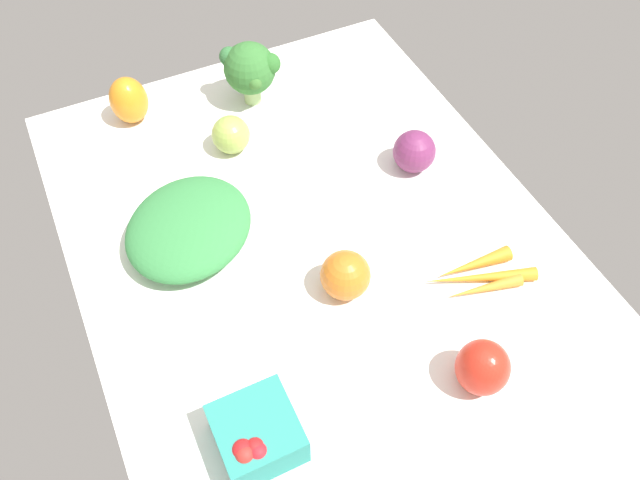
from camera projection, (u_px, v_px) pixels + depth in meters
tablecloth at (320, 251)px, 105.47cm from camera, size 104.00×76.00×2.00cm
heirloom_tomato_green at (231, 135)px, 115.60cm from camera, size 6.93×6.93×6.93cm
bell_pepper_orange at (129, 100)px, 119.44cm from camera, size 8.89×8.89×9.31cm
berry_basket at (256, 435)px, 82.34cm from camera, size 10.39×10.39×7.08cm
carrot_bunch at (478, 275)px, 99.98cm from camera, size 8.35×17.54×2.55cm
red_onion_near_basket at (414, 151)px, 112.62cm from camera, size 7.55×7.55×7.55cm
leafy_greens_clump at (189, 227)px, 102.98cm from camera, size 28.96×29.25×6.59cm
heirloom_tomato_orange at (347, 274)px, 96.82cm from camera, size 7.71×7.71×7.71cm
broccoli_head at (250, 69)px, 120.22cm from camera, size 10.25×10.27×12.67cm
bell_pepper_red at (483, 367)px, 87.12cm from camera, size 10.20×10.20×8.56cm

